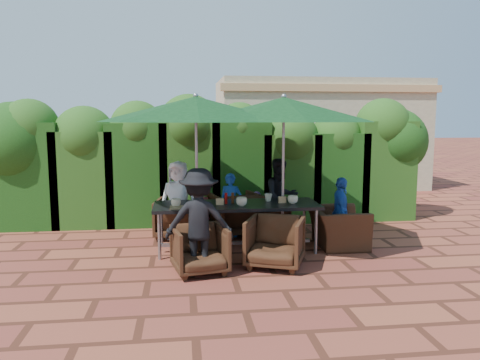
{
  "coord_description": "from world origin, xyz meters",
  "views": [
    {
      "loc": [
        -0.67,
        -7.02,
        2.08
      ],
      "look_at": [
        0.27,
        0.4,
        1.09
      ],
      "focal_mm": 35.0,
      "sensor_mm": 36.0,
      "label": 1
    }
  ],
  "objects": [
    {
      "name": "pedestrian_c",
      "position": [
        3.48,
        4.42,
        0.8
      ],
      "size": [
        1.12,
        0.82,
        1.59
      ],
      "primitive_type": "imported",
      "rotation": [
        0.0,
        0.0,
        2.75
      ],
      "color": "gray",
      "rests_on": "ground"
    },
    {
      "name": "child_left",
      "position": [
        -0.3,
        1.31,
        0.42
      ],
      "size": [
        0.38,
        0.35,
        0.84
      ],
      "primitive_type": "imported",
      "rotation": [
        0.0,
        0.0,
        -0.42
      ],
      "color": "#D34A5D",
      "rests_on": "ground"
    },
    {
      "name": "cup_b",
      "position": [
        -0.41,
        0.24,
        0.82
      ],
      "size": [
        0.16,
        0.16,
        0.15
      ],
      "primitive_type": "imported",
      "color": "beige",
      "rests_on": "dining_table"
    },
    {
      "name": "pedestrian_a",
      "position": [
        1.59,
        4.29,
        0.81
      ],
      "size": [
        1.58,
        1.17,
        1.61
      ],
      "primitive_type": "imported",
      "rotation": [
        0.0,
        0.0,
        2.66
      ],
      "color": "green",
      "rests_on": "ground"
    },
    {
      "name": "cup_e",
      "position": [
        1.06,
        0.05,
        0.81
      ],
      "size": [
        0.16,
        0.16,
        0.13
      ],
      "primitive_type": "imported",
      "color": "beige",
      "rests_on": "dining_table"
    },
    {
      "name": "umbrella_left",
      "position": [
        -0.43,
        0.13,
        2.21
      ],
      "size": [
        2.95,
        2.95,
        2.46
      ],
      "color": "gray",
      "rests_on": "ground"
    },
    {
      "name": "chair_near_right",
      "position": [
        0.62,
        -0.73,
        0.39
      ],
      "size": [
        0.97,
        0.94,
        0.78
      ],
      "primitive_type": "imported",
      "rotation": [
        0.0,
        0.0,
        -0.38
      ],
      "color": "black",
      "rests_on": "ground"
    },
    {
      "name": "chair_end_right",
      "position": [
        1.86,
        0.18,
        0.42
      ],
      "size": [
        0.65,
        0.98,
        0.84
      ],
      "primitive_type": "imported",
      "rotation": [
        0.0,
        0.0,
        1.54
      ],
      "color": "black",
      "rests_on": "ground"
    },
    {
      "name": "hedge_wall",
      "position": [
        -0.16,
        2.32,
        1.37
      ],
      "size": [
        9.1,
        1.6,
        2.56
      ],
      "color": "#16340E",
      "rests_on": "ground"
    },
    {
      "name": "number_block_right",
      "position": [
        0.92,
        0.15,
        0.8
      ],
      "size": [
        0.12,
        0.06,
        0.1
      ],
      "primitive_type": "cube",
      "color": "tan",
      "rests_on": "dining_table"
    },
    {
      "name": "chair_far_mid",
      "position": [
        0.29,
        1.14,
        0.42
      ],
      "size": [
        0.98,
        0.95,
        0.84
      ],
      "primitive_type": "imported",
      "rotation": [
        0.0,
        0.0,
        3.39
      ],
      "color": "black",
      "rests_on": "ground"
    },
    {
      "name": "adult_far_right",
      "position": [
        1.08,
        1.01,
        0.69
      ],
      "size": [
        0.75,
        0.58,
        1.38
      ],
      "primitive_type": "imported",
      "rotation": [
        0.0,
        0.0,
        0.29
      ],
      "color": "black",
      "rests_on": "ground"
    },
    {
      "name": "dining_table",
      "position": [
        0.19,
        0.16,
        0.68
      ],
      "size": [
        2.58,
        0.9,
        0.75
      ],
      "color": "black",
      "rests_on": "ground"
    },
    {
      "name": "sauce_bottle",
      "position": [
        0.13,
        0.19,
        0.83
      ],
      "size": [
        0.04,
        0.04,
        0.17
      ],
      "primitive_type": "cylinder",
      "color": "#4C230C",
      "rests_on": "dining_table"
    },
    {
      "name": "cup_a",
      "position": [
        -0.75,
        0.03,
        0.81
      ],
      "size": [
        0.15,
        0.15,
        0.12
      ],
      "primitive_type": "imported",
      "color": "beige",
      "rests_on": "dining_table"
    },
    {
      "name": "pedestrian_b",
      "position": [
        2.26,
        4.31,
        0.93
      ],
      "size": [
        0.98,
        0.7,
        1.86
      ],
      "primitive_type": "imported",
      "rotation": [
        0.0,
        0.0,
        2.96
      ],
      "color": "#D34A5D",
      "rests_on": "ground"
    },
    {
      "name": "adult_far_mid",
      "position": [
        0.19,
        1.07,
        0.56
      ],
      "size": [
        0.49,
        0.45,
        1.12
      ],
      "primitive_type": "imported",
      "rotation": [
        0.0,
        0.0,
        -0.35
      ],
      "color": "#2052B2",
      "rests_on": "ground"
    },
    {
      "name": "child_right",
      "position": [
        0.71,
        1.28,
        0.38
      ],
      "size": [
        0.33,
        0.3,
        0.76
      ],
      "primitive_type": "imported",
      "rotation": [
        0.0,
        0.0,
        0.35
      ],
      "color": "#784AA1",
      "rests_on": "ground"
    },
    {
      "name": "chair_near_left",
      "position": [
        -0.44,
        -0.87,
        0.36
      ],
      "size": [
        0.81,
        0.77,
        0.71
      ],
      "primitive_type": "imported",
      "rotation": [
        0.0,
        0.0,
        0.21
      ],
      "color": "black",
      "rests_on": "ground"
    },
    {
      "name": "adult_end_right",
      "position": [
        1.91,
        0.23,
        0.57
      ],
      "size": [
        0.47,
        0.72,
        1.13
      ],
      "primitive_type": "imported",
      "rotation": [
        0.0,
        0.0,
        1.35
      ],
      "color": "#2052B2",
      "rests_on": "ground"
    },
    {
      "name": "number_block_left",
      "position": [
        -0.08,
        0.1,
        0.8
      ],
      "size": [
        0.12,
        0.06,
        0.1
      ],
      "primitive_type": "cube",
      "color": "tan",
      "rests_on": "dining_table"
    },
    {
      "name": "cup_d",
      "position": [
        0.72,
        0.32,
        0.81
      ],
      "size": [
        0.13,
        0.13,
        0.12
      ],
      "primitive_type": "imported",
      "color": "beige",
      "rests_on": "dining_table"
    },
    {
      "name": "umbrella_right",
      "position": [
        0.94,
        0.21,
        2.21
      ],
      "size": [
        2.96,
        2.96,
        2.46
      ],
      "color": "gray",
      "rests_on": "ground"
    },
    {
      "name": "cup_c",
      "position": [
        0.24,
        -0.04,
        0.82
      ],
      "size": [
        0.17,
        0.17,
        0.13
      ],
      "primitive_type": "imported",
      "color": "beige",
      "rests_on": "dining_table"
    },
    {
      "name": "adult_far_left",
      "position": [
        -0.72,
        1.03,
        0.68
      ],
      "size": [
        0.77,
        0.6,
        1.36
      ],
      "primitive_type": "imported",
      "rotation": [
        0.0,
        0.0,
        -0.35
      ],
      "color": "white",
      "rests_on": "ground"
    },
    {
      "name": "chair_far_right",
      "position": [
        0.96,
        1.17,
        0.34
      ],
      "size": [
        0.77,
        0.74,
        0.68
      ],
      "primitive_type": "imported",
      "rotation": [
        0.0,
        0.0,
        2.95
      ],
      "color": "black",
      "rests_on": "ground"
    },
    {
      "name": "chair_far_left",
      "position": [
        -0.74,
        1.09,
        0.38
      ],
      "size": [
        0.84,
        0.8,
        0.76
      ],
      "primitive_type": "imported",
      "rotation": [
        0.0,
        0.0,
        2.98
      ],
      "color": "black",
      "rests_on": "ground"
    },
    {
      "name": "building",
      "position": [
        3.5,
        6.99,
        1.61
      ],
      "size": [
        6.2,
        3.08,
        3.2
      ],
      "color": "#C6BC93",
      "rests_on": "ground"
    },
    {
      "name": "serving_tray",
      "position": [
        -0.67,
        -0.08,
        0.76
      ],
      "size": [
        0.35,
        0.25,
        0.02
      ],
      "primitive_type": "cube",
      "color": "#957248",
      "rests_on": "dining_table"
    },
    {
      "name": "adult_near_left",
      "position": [
        -0.44,
        -0.83,
        0.71
      ],
      "size": [
        0.95,
        0.51,
        1.42
      ],
      "primitive_type": "imported",
      "rotation": [
        0.0,
        0.0,
        3.04
      ],
      "color": "black",
      "rests_on": "ground"
    },
    {
      "name": "ground",
      "position": [
        0.0,
        0.0,
        0.0
      ],
      "size": [
        80.0,
        80.0,
        0.0
      ],
      "primitive_type": "plane",
      "color": "brown",
      "rests_on": "ground"
    },
    {
      "name": "ketchup_bottle",
      "position": [
        0.02,
        0.19,
        0.83
      ],
      "size": [
        0.04,
        0.04,
        0.17
      ],
      "primitive_type": "cylinder",
      "color": "#B20C0A",
      "rests_on": "dining_table"
    }
  ]
}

